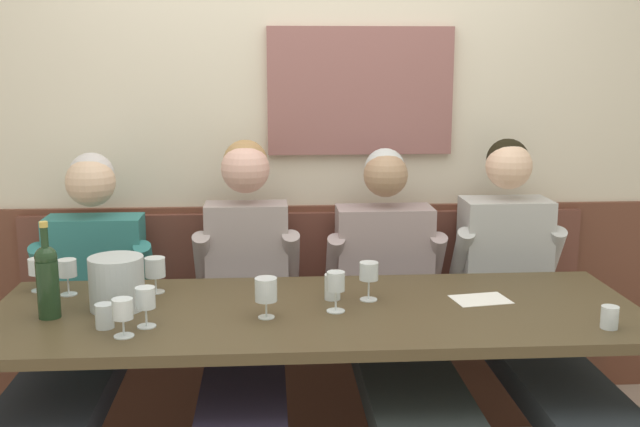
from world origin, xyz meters
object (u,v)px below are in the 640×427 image
(wine_glass_near_bucket, at_px, (67,270))
(wine_glass_center_rear, at_px, (336,284))
(person_center_left_seat, at_px, (245,311))
(water_tumbler_left, at_px, (332,287))
(wine_glass_mid_right, at_px, (145,299))
(ice_bucket, at_px, (117,283))
(water_tumbler_center, at_px, (105,316))
(wine_glass_by_bottle, at_px, (266,292))
(wine_glass_right_end, at_px, (123,310))
(person_right_seat, at_px, (527,303))
(dining_table, at_px, (317,328))
(water_tumbler_right, at_px, (610,317))
(person_left_seat, at_px, (78,323))
(wine_glass_center_front, at_px, (38,268))
(wall_bench, at_px, (307,356))
(wine_glass_left_end, at_px, (369,273))
(wine_glass_mid_left, at_px, (155,269))
(wine_bottle_amber_mid, at_px, (47,279))
(person_center_right_seat, at_px, (397,316))

(wine_glass_near_bucket, relative_size, wine_glass_center_rear, 0.95)
(person_center_left_seat, bearing_deg, water_tumbler_left, -33.62)
(wine_glass_center_rear, relative_size, wine_glass_mid_right, 1.06)
(ice_bucket, height_order, water_tumbler_center, ice_bucket)
(wine_glass_mid_right, bearing_deg, wine_glass_by_bottle, 9.35)
(wine_glass_right_end, bearing_deg, person_right_seat, 20.97)
(dining_table, height_order, water_tumbler_right, water_tumbler_right)
(person_right_seat, relative_size, wine_glass_mid_right, 9.29)
(wine_glass_near_bucket, xyz_separation_m, wine_glass_right_end, (0.30, -0.48, -0.01))
(person_left_seat, distance_m, person_center_left_seat, 0.68)
(person_right_seat, bearing_deg, wine_glass_center_front, -178.14)
(person_right_seat, bearing_deg, wine_glass_by_bottle, -157.98)
(wall_bench, xyz_separation_m, wine_glass_left_end, (0.20, -0.63, 0.58))
(wall_bench, bearing_deg, wine_glass_center_rear, -84.92)
(person_center_left_seat, xyz_separation_m, wine_glass_center_rear, (0.34, -0.37, 0.22))
(water_tumbler_center, bearing_deg, wine_glass_right_end, -48.17)
(dining_table, relative_size, wine_glass_mid_left, 17.02)
(wine_bottle_amber_mid, bearing_deg, wine_glass_mid_right, -18.95)
(wine_glass_left_end, bearing_deg, wall_bench, 108.07)
(wine_glass_mid_left, bearing_deg, water_tumbler_left, -11.11)
(wine_glass_near_bucket, height_order, wine_glass_right_end, wine_glass_near_bucket)
(wine_bottle_amber_mid, bearing_deg, person_center_right_seat, 15.29)
(dining_table, bearing_deg, person_right_seat, 21.35)
(person_right_seat, height_order, water_tumbler_right, person_right_seat)
(wine_glass_near_bucket, bearing_deg, water_tumbler_left, -6.96)
(wine_bottle_amber_mid, relative_size, wine_glass_left_end, 2.35)
(dining_table, xyz_separation_m, wine_bottle_amber_mid, (-0.96, -0.03, 0.22))
(wall_bench, relative_size, person_center_right_seat, 2.07)
(person_center_right_seat, bearing_deg, dining_table, -137.39)
(dining_table, distance_m, person_left_seat, 1.01)
(dining_table, relative_size, wine_glass_center_rear, 16.00)
(wine_glass_right_end, relative_size, water_tumbler_center, 1.54)
(wall_bench, bearing_deg, wine_glass_left_end, -71.93)
(person_center_right_seat, bearing_deg, wine_glass_near_bucket, -175.97)
(person_right_seat, bearing_deg, wine_glass_mid_left, -175.71)
(wall_bench, xyz_separation_m, wine_glass_center_front, (-1.09, -0.42, 0.57))
(wine_glass_center_front, bearing_deg, person_center_right_seat, 1.28)
(wine_glass_by_bottle, height_order, water_tumbler_center, wine_glass_by_bottle)
(person_center_left_seat, height_order, person_right_seat, person_center_left_seat)
(dining_table, distance_m, wine_bottle_amber_mid, 0.98)
(water_tumbler_right, bearing_deg, wine_glass_by_bottle, 170.91)
(wine_glass_near_bucket, height_order, water_tumbler_left, wine_glass_near_bucket)
(dining_table, xyz_separation_m, water_tumbler_right, (0.99, -0.28, 0.11))
(person_center_left_seat, bearing_deg, wine_glass_mid_left, -165.18)
(person_right_seat, xyz_separation_m, wine_glass_near_bucket, (-1.88, -0.13, 0.22))
(ice_bucket, height_order, wine_glass_by_bottle, ice_bucket)
(wine_glass_mid_right, height_order, wine_glass_left_end, wine_glass_left_end)
(dining_table, height_order, water_tumbler_left, water_tumbler_left)
(person_right_seat, bearing_deg, person_center_left_seat, -178.86)
(wine_glass_center_rear, xyz_separation_m, wine_glass_left_end, (0.14, 0.13, 0.00))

